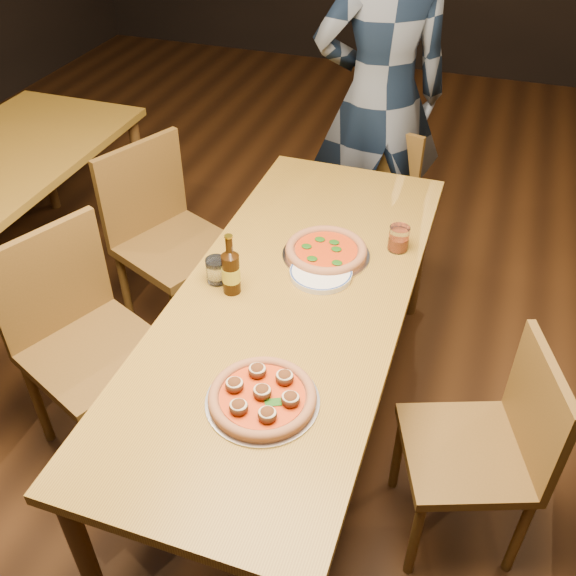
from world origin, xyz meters
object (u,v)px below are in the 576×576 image
(chair_main_nw, at_px, (95,352))
(pizza_margherita, at_px, (326,251))
(chair_end, at_px, (365,211))
(water_glass, at_px, (216,270))
(plate_stack, at_px, (321,273))
(table_main, at_px, (292,310))
(pizza_meatball, at_px, (262,396))
(beer_bottle, at_px, (231,272))
(chair_main_e, at_px, (466,451))
(amber_glass, at_px, (399,238))
(chair_main_sw, at_px, (177,247))
(diner, at_px, (380,99))

(chair_main_nw, xyz_separation_m, pizza_margherita, (0.75, 0.54, 0.28))
(chair_end, xyz_separation_m, pizza_margherita, (0.03, -0.88, 0.34))
(pizza_margherita, bearing_deg, water_glass, -139.94)
(plate_stack, bearing_deg, table_main, -114.17)
(pizza_meatball, height_order, beer_bottle, beer_bottle)
(chair_main_e, relative_size, amber_glass, 8.80)
(chair_end, bearing_deg, water_glass, -90.58)
(table_main, relative_size, pizza_margherita, 5.91)
(table_main, bearing_deg, chair_main_e, -18.65)
(plate_stack, bearing_deg, pizza_margherita, 97.78)
(amber_glass, bearing_deg, beer_bottle, -138.67)
(chair_main_e, bearing_deg, chair_end, -174.31)
(chair_main_nw, bearing_deg, chair_main_sw, 24.98)
(chair_main_nw, bearing_deg, plate_stack, -38.27)
(table_main, xyz_separation_m, chair_main_nw, (-0.70, -0.27, -0.19))
(chair_main_sw, distance_m, chair_end, 1.01)
(plate_stack, relative_size, amber_glass, 2.33)
(chair_main_nw, xyz_separation_m, chair_main_sw, (-0.02, 0.73, -0.00))
(table_main, distance_m, water_glass, 0.31)
(chair_main_e, height_order, pizza_meatball, chair_main_e)
(water_glass, bearing_deg, pizza_margherita, 40.06)
(chair_main_sw, relative_size, chair_main_e, 1.12)
(table_main, xyz_separation_m, chair_main_e, (0.69, -0.23, -0.24))
(pizza_meatball, height_order, water_glass, water_glass)
(chair_main_e, xyz_separation_m, diner, (-0.69, 1.61, 0.51))
(pizza_margherita, distance_m, diner, 1.12)
(plate_stack, height_order, amber_glass, amber_glass)
(plate_stack, distance_m, water_glass, 0.39)
(chair_main_e, distance_m, amber_glass, 0.83)
(pizza_meatball, bearing_deg, diner, 92.21)
(table_main, distance_m, beer_bottle, 0.27)
(chair_end, height_order, pizza_margherita, chair_end)
(plate_stack, xyz_separation_m, water_glass, (-0.35, -0.15, 0.04))
(water_glass, bearing_deg, table_main, 2.06)
(chair_main_sw, height_order, amber_glass, chair_main_sw)
(table_main, relative_size, diner, 1.06)
(table_main, xyz_separation_m, diner, (0.00, 1.37, 0.27))
(chair_main_e, height_order, water_glass, chair_main_e)
(chair_main_sw, height_order, pizza_margherita, chair_main_sw)
(amber_glass, relative_size, diner, 0.05)
(water_glass, distance_m, diner, 1.42)
(table_main, xyz_separation_m, beer_bottle, (-0.21, -0.05, 0.16))
(pizza_margherita, bearing_deg, amber_glass, 27.56)
(chair_main_nw, relative_size, pizza_meatball, 2.89)
(table_main, distance_m, plate_stack, 0.18)
(chair_end, bearing_deg, table_main, -76.66)
(chair_end, xyz_separation_m, beer_bottle, (-0.23, -1.20, 0.41))
(chair_main_nw, height_order, amber_glass, chair_main_nw)
(chair_main_e, distance_m, plate_stack, 0.80)
(pizza_meatball, bearing_deg, beer_bottle, 122.22)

